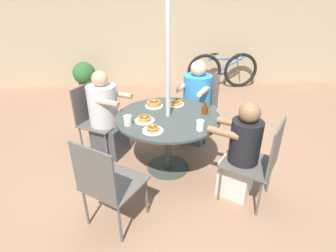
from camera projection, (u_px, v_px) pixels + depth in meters
name	position (u px, v px, depth m)	size (l,w,h in m)	color
ground_plane	(168.00, 167.00, 3.33)	(12.00, 12.00, 0.00)	#8C664C
back_fence	(160.00, 44.00, 5.94)	(10.00, 0.06, 1.91)	tan
patio_table	(168.00, 124.00, 3.06)	(1.20, 1.20, 0.72)	#383D38
umbrella_pole	(168.00, 71.00, 2.77)	(0.05, 0.05, 2.50)	#ADADB2
patio_chair_north	(106.00, 182.00, 2.27)	(0.66, 0.66, 0.93)	#514C47
patio_chair_east	(259.00, 159.00, 2.58)	(0.66, 0.66, 0.93)	#514C47
diner_east	(241.00, 154.00, 2.68)	(0.56, 0.52, 1.09)	beige
patio_chair_south	(201.00, 102.00, 3.94)	(0.65, 0.65, 0.93)	#514C47
diner_south	(196.00, 106.00, 3.79)	(0.59, 0.63, 1.17)	slate
patio_chair_west	(94.00, 116.00, 3.48)	(0.64, 0.64, 0.93)	#514C47
diner_west	(106.00, 119.00, 3.41)	(0.60, 0.54, 1.15)	#3D3D42
pancake_plate_a	(154.00, 104.00, 3.25)	(0.22, 0.22, 0.08)	white
pancake_plate_b	(144.00, 119.00, 2.87)	(0.22, 0.22, 0.06)	white
pancake_plate_c	(175.00, 103.00, 3.30)	(0.22, 0.22, 0.05)	white
pancake_plate_d	(153.00, 129.00, 2.67)	(0.22, 0.22, 0.06)	white
syrup_bottle	(205.00, 109.00, 3.03)	(0.09, 0.07, 0.15)	#602D0F
coffee_cup	(128.00, 121.00, 2.77)	(0.09, 0.09, 0.11)	beige
drinking_glass_a	(200.00, 125.00, 2.67)	(0.08, 0.08, 0.11)	silver
bicycle	(223.00, 71.00, 5.98)	(1.64, 0.44, 0.80)	black
potted_shrub	(84.00, 75.00, 5.70)	(0.48, 0.48, 0.67)	brown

